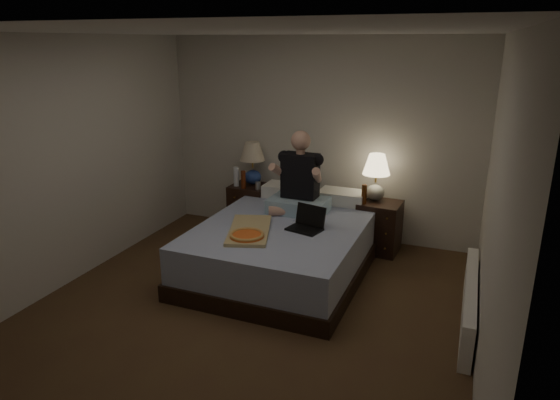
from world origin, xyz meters
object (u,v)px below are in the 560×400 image
at_px(water_bottle, 236,177).
at_px(laptop, 305,219).
at_px(lamp_left, 253,163).
at_px(person, 299,173).
at_px(radiator, 469,302).
at_px(soda_can, 258,186).
at_px(nightstand_right, 379,227).
at_px(bed, 285,246).
at_px(lamp_right, 376,177).
at_px(nightstand_left, 251,208).
at_px(beer_bottle_left, 243,180).
at_px(beer_bottle_right, 364,194).
at_px(pizza_box, 247,236).

bearing_deg(water_bottle, laptop, -38.18).
distance_m(lamp_left, person, 1.06).
bearing_deg(lamp_left, radiator, -27.38).
height_order(soda_can, radiator, soda_can).
height_order(lamp_left, person, person).
height_order(nightstand_right, lamp_left, lamp_left).
relative_size(lamp_left, person, 0.60).
height_order(nightstand_right, radiator, nightstand_right).
distance_m(water_bottle, radiator, 3.23).
bearing_deg(soda_can, bed, -50.22).
xyz_separation_m(nightstand_right, lamp_right, (-0.08, 0.06, 0.59)).
bearing_deg(nightstand_right, lamp_left, -179.51).
distance_m(nightstand_left, beer_bottle_left, 0.46).
bearing_deg(lamp_right, nightstand_left, -179.76).
distance_m(lamp_right, radiator, 1.91).
height_order(beer_bottle_left, beer_bottle_right, beer_bottle_left).
bearing_deg(soda_can, nightstand_right, 3.47).
bearing_deg(nightstand_left, lamp_right, 1.97).
distance_m(lamp_left, laptop, 1.61).
relative_size(bed, soda_can, 22.27).
bearing_deg(nightstand_right, pizza_box, -120.54).
height_order(lamp_right, radiator, lamp_right).
height_order(nightstand_right, person, person).
height_order(water_bottle, radiator, water_bottle).
relative_size(bed, beer_bottle_right, 9.68).
distance_m(nightstand_right, water_bottle, 1.92).
height_order(nightstand_left, laptop, laptop).
xyz_separation_m(nightstand_left, lamp_right, (1.62, 0.01, 0.58)).
bearing_deg(radiator, person, 157.22).
height_order(bed, beer_bottle_right, beer_bottle_right).
relative_size(water_bottle, beer_bottle_left, 1.09).
xyz_separation_m(nightstand_left, pizza_box, (0.66, -1.54, 0.28)).
height_order(soda_can, beer_bottle_right, beer_bottle_right).
bearing_deg(water_bottle, nightstand_left, 30.94).
distance_m(soda_can, pizza_box, 1.48).
bearing_deg(radiator, pizza_box, -175.16).
xyz_separation_m(soda_can, pizza_box, (0.49, -1.39, -0.09)).
distance_m(nightstand_left, lamp_right, 1.72).
bearing_deg(nightstand_left, beer_bottle_right, -4.81).
height_order(soda_can, beer_bottle_left, beer_bottle_left).
bearing_deg(laptop, pizza_box, -120.33).
bearing_deg(beer_bottle_left, nightstand_left, 81.29).
relative_size(lamp_right, radiator, 0.35).
xyz_separation_m(lamp_left, pizza_box, (0.66, -1.60, -0.32)).
xyz_separation_m(water_bottle, soda_can, (0.33, -0.05, -0.07)).
height_order(lamp_left, laptop, lamp_left).
bearing_deg(beer_bottle_right, laptop, -114.70).
height_order(lamp_left, soda_can, lamp_left).
bearing_deg(lamp_right, beer_bottle_right, -117.05).
bearing_deg(bed, laptop, -26.44).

